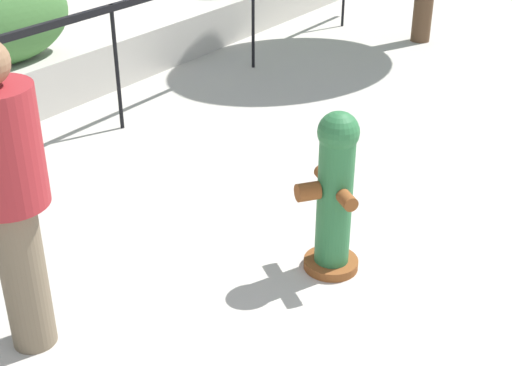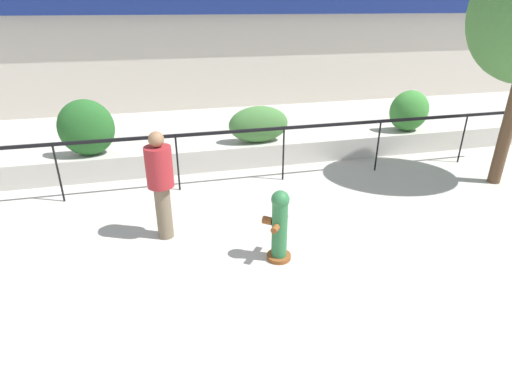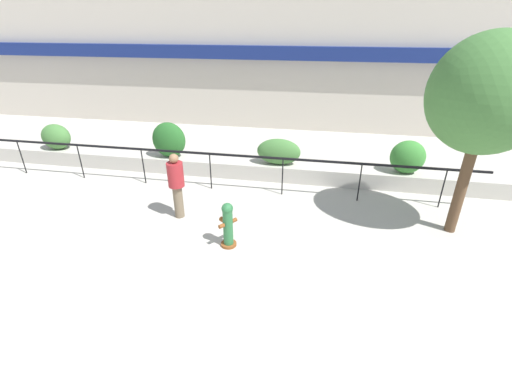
# 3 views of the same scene
# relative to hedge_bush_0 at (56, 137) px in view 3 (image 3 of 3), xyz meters

# --- Properties ---
(ground_plane) EXTENTS (120.00, 120.00, 0.00)m
(ground_plane) POSITION_rel_hedge_bush_0_xyz_m (5.92, -6.00, -0.94)
(ground_plane) COLOR #B2ADA3
(building_facade) EXTENTS (30.00, 1.36, 8.00)m
(building_facade) POSITION_rel_hedge_bush_0_xyz_m (5.92, 5.98, 3.04)
(building_facade) COLOR beige
(building_facade) RESTS_ON ground
(planter_wall_low) EXTENTS (18.00, 0.70, 0.50)m
(planter_wall_low) POSITION_rel_hedge_bush_0_xyz_m (5.92, 0.00, -0.69)
(planter_wall_low) COLOR #B7B2A8
(planter_wall_low) RESTS_ON ground
(fence_railing_segment) EXTENTS (15.00, 0.05, 1.15)m
(fence_railing_segment) POSITION_rel_hedge_bush_0_xyz_m (5.92, -1.10, 0.07)
(fence_railing_segment) COLOR black
(fence_railing_segment) RESTS_ON ground
(hedge_bush_0) EXTENTS (1.02, 0.70, 0.89)m
(hedge_bush_0) POSITION_rel_hedge_bush_0_xyz_m (0.00, 0.00, 0.00)
(hedge_bush_0) COLOR #427538
(hedge_bush_0) RESTS_ON planter_wall_low
(hedge_bush_1) EXTENTS (1.11, 0.70, 1.16)m
(hedge_bush_1) POSITION_rel_hedge_bush_0_xyz_m (4.20, 0.00, 0.14)
(hedge_bush_1) COLOR #235B23
(hedge_bush_1) RESTS_ON planter_wall_low
(hedge_bush_2) EXTENTS (1.36, 0.59, 0.82)m
(hedge_bush_2) POSITION_rel_hedge_bush_0_xyz_m (7.82, 0.00, -0.03)
(hedge_bush_2) COLOR #427538
(hedge_bush_2) RESTS_ON planter_wall_low
(hedge_bush_3) EXTENTS (1.00, 0.70, 0.99)m
(hedge_bush_3) POSITION_rel_hedge_bush_0_xyz_m (11.62, 0.00, 0.05)
(hedge_bush_3) COLOR #387F33
(hedge_bush_3) RESTS_ON planter_wall_low
(fire_hydrant) EXTENTS (0.49, 0.49, 1.08)m
(fire_hydrant) POSITION_rel_hedge_bush_0_xyz_m (7.16, -3.82, -0.39)
(fire_hydrant) COLOR brown
(fire_hydrant) RESTS_ON ground
(street_tree) EXTENTS (2.37, 2.13, 4.50)m
(street_tree) POSITION_rel_hedge_bush_0_xyz_m (12.29, -2.26, 2.29)
(street_tree) COLOR brown
(street_tree) RESTS_ON ground
(pedestrian) EXTENTS (0.44, 0.44, 1.73)m
(pedestrian) POSITION_rel_hedge_bush_0_xyz_m (5.60, -2.82, 0.04)
(pedestrian) COLOR brown
(pedestrian) RESTS_ON ground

